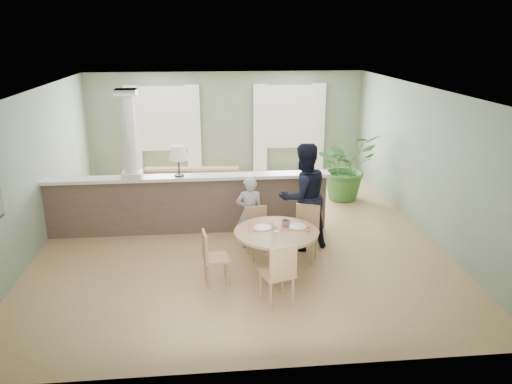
{
  "coord_description": "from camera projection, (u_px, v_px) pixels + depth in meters",
  "views": [
    {
      "loc": [
        -0.53,
        -8.73,
        3.65
      ],
      "look_at": [
        0.25,
        -1.0,
        1.14
      ],
      "focal_mm": 35.0,
      "sensor_mm": 36.0,
      "label": 1
    }
  ],
  "objects": [
    {
      "name": "pony_wall",
      "position": [
        184.0,
        197.0,
        9.32
      ],
      "size": [
        5.32,
        0.38,
        2.7
      ],
      "color": "brown",
      "rests_on": "ground"
    },
    {
      "name": "room_shell",
      "position": [
        233.0,
        133.0,
        9.47
      ],
      "size": [
        7.02,
        8.02,
        2.71
      ],
      "color": "gray",
      "rests_on": "ground"
    },
    {
      "name": "chair_far_man",
      "position": [
        306.0,
        230.0,
        8.27
      ],
      "size": [
        0.55,
        0.55,
        0.92
      ],
      "rotation": [
        0.0,
        0.0,
        -0.41
      ],
      "color": "tan",
      "rests_on": "ground"
    },
    {
      "name": "ground",
      "position": [
        238.0,
        234.0,
        9.44
      ],
      "size": [
        8.0,
        8.0,
        0.0
      ],
      "primitive_type": "plane",
      "color": "tan",
      "rests_on": "ground"
    },
    {
      "name": "chair_side",
      "position": [
        212.0,
        255.0,
        7.45
      ],
      "size": [
        0.43,
        0.43,
        0.84
      ],
      "rotation": [
        0.0,
        0.0,
        1.7
      ],
      "color": "tan",
      "rests_on": "ground"
    },
    {
      "name": "dining_table",
      "position": [
        276.0,
        240.0,
        7.6
      ],
      "size": [
        1.28,
        1.28,
        0.87
      ],
      "rotation": [
        0.0,
        0.0,
        0.07
      ],
      "color": "tan",
      "rests_on": "ground"
    },
    {
      "name": "chair_near",
      "position": [
        279.0,
        271.0,
        6.84
      ],
      "size": [
        0.53,
        0.53,
        0.93
      ],
      "rotation": [
        0.0,
        0.0,
        3.45
      ],
      "color": "tan",
      "rests_on": "ground"
    },
    {
      "name": "houseplant",
      "position": [
        345.0,
        166.0,
        11.22
      ],
      "size": [
        1.72,
        1.63,
        1.51
      ],
      "primitive_type": "imported",
      "rotation": [
        0.0,
        0.0,
        0.42
      ],
      "color": "#396E2C",
      "rests_on": "ground"
    },
    {
      "name": "man_person",
      "position": [
        303.0,
        197.0,
        8.58
      ],
      "size": [
        1.09,
        0.97,
        1.88
      ],
      "primitive_type": "imported",
      "rotation": [
        0.0,
        0.0,
        3.47
      ],
      "color": "black",
      "rests_on": "ground"
    },
    {
      "name": "child_person",
      "position": [
        250.0,
        213.0,
        8.66
      ],
      "size": [
        0.48,
        0.32,
        1.3
      ],
      "primitive_type": "imported",
      "rotation": [
        0.0,
        0.0,
        3.13
      ],
      "color": "#A2A2A7",
      "rests_on": "ground"
    },
    {
      "name": "sofa",
      "position": [
        190.0,
        190.0,
        10.74
      ],
      "size": [
        2.79,
        1.26,
        0.79
      ],
      "primitive_type": "imported",
      "rotation": [
        0.0,
        0.0,
        -0.07
      ],
      "color": "#8E684D",
      "rests_on": "ground"
    },
    {
      "name": "chair_far_boy",
      "position": [
        258.0,
        230.0,
        8.39
      ],
      "size": [
        0.45,
        0.45,
        0.85
      ],
      "rotation": [
        0.0,
        0.0,
        0.18
      ],
      "color": "tan",
      "rests_on": "ground"
    }
  ]
}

